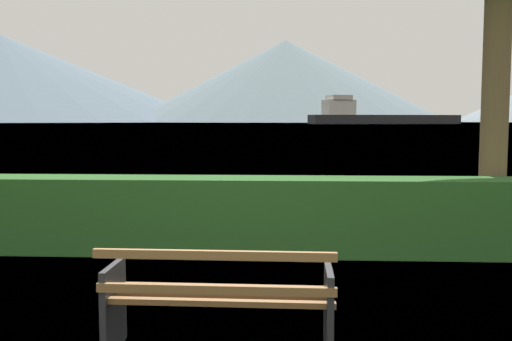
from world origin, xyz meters
TOP-DOWN VIEW (x-y plane):
  - water_surface at (0.00, 306.51)m, footprint 620.00×620.00m
  - park_bench at (-0.00, -0.06)m, footprint 1.76×0.60m
  - hedge_row at (0.00, 3.34)m, footprint 11.14×0.76m
  - cargo_ship_large at (40.92, 262.62)m, footprint 72.04×31.08m
  - distant_hills at (-73.49, 545.60)m, footprint 962.28×424.46m

SIDE VIEW (x-z plane):
  - water_surface at x=0.00m, z-range 0.00..0.00m
  - park_bench at x=0.00m, z-range -0.01..0.86m
  - hedge_row at x=0.00m, z-range 0.00..1.02m
  - cargo_ship_large at x=40.92m, z-range -2.85..10.08m
  - distant_hills at x=-73.49m, z-range -2.63..83.10m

